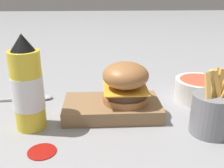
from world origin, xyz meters
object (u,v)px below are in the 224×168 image
burger (124,82)px  ketchup_bottle (28,88)px  spoon (36,98)px  serving_board (112,108)px  fries_basket (212,112)px  side_bowl (199,89)px

burger → ketchup_bottle: size_ratio=0.52×
spoon → ketchup_bottle: bearing=-87.1°
serving_board → spoon: bearing=154.5°
ketchup_bottle → fries_basket: ketchup_bottle is taller
burger → ketchup_bottle: 0.24m
spoon → side_bowl: bearing=-8.8°
serving_board → fries_basket: bearing=-25.4°
serving_board → side_bowl: (0.26, 0.08, 0.02)m
ketchup_bottle → serving_board: bearing=15.6°
fries_basket → burger: bearing=151.0°
ketchup_bottle → side_bowl: (0.46, 0.14, -0.07)m
serving_board → fries_basket: size_ratio=1.61×
fries_basket → spoon: bearing=154.6°
serving_board → fries_basket: 0.25m
side_bowl → fries_basket: bearing=-102.4°
ketchup_bottle → side_bowl: ketchup_bottle is taller
side_bowl → serving_board: bearing=-163.1°
serving_board → burger: bearing=0.1°
burger → fries_basket: (0.19, -0.11, -0.04)m
fries_basket → spoon: (-0.45, 0.21, -0.05)m
serving_board → ketchup_bottle: size_ratio=1.11×
serving_board → spoon: size_ratio=1.47×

